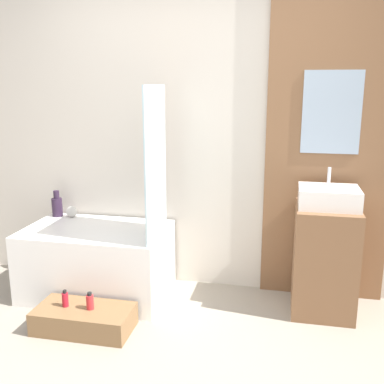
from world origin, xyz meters
The scene contains 11 objects.
wall_tiled_back centered at (0.00, 1.58, 1.30)m, with size 4.20×0.06×2.60m, color beige.
wall_wood_accent centered at (0.97, 1.53, 1.31)m, with size 0.94×0.04×2.60m.
bathtub centered at (-0.78, 1.18, 0.28)m, with size 1.11×0.71×0.55m.
glass_shower_screen centered at (-0.26, 1.10, 1.10)m, with size 0.01×0.51×1.11m, color silver.
wooden_step_bench centered at (-0.65, 0.63, 0.08)m, with size 0.67×0.34×0.16m, color olive.
vanity_cabinet centered at (0.97, 1.27, 0.40)m, with size 0.44×0.49×0.80m, color brown.
sink centered at (0.97, 1.27, 0.88)m, with size 0.42×0.34×0.27m.
vase_tall_dark centered at (-1.25, 1.44, 0.64)m, with size 0.09×0.09×0.22m.
vase_round_light centered at (-1.11, 1.43, 0.60)m, with size 0.09×0.09×0.09m, color silver.
bottle_soap_primary centered at (-0.79, 0.63, 0.22)m, with size 0.04×0.04×0.12m.
bottle_soap_secondary centered at (-0.60, 0.63, 0.22)m, with size 0.05×0.05×0.12m.
Camera 1 is at (0.66, -1.97, 1.65)m, focal length 42.00 mm.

